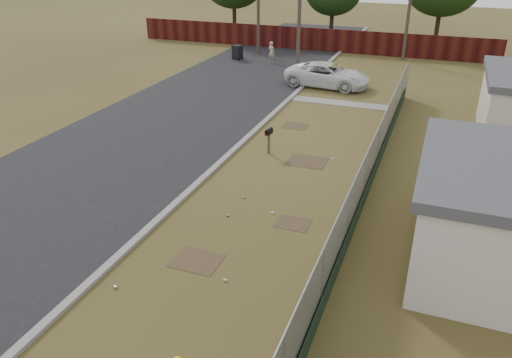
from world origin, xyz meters
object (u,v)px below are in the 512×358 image
at_px(mailbox, 269,134).
at_px(pedestrian, 271,52).
at_px(pickup_truck, 328,75).
at_px(trash_bin, 237,52).

distance_m(mailbox, pedestrian, 17.30).
bearing_deg(pedestrian, pickup_truck, 158.19).
xyz_separation_m(mailbox, trash_bin, (-8.36, 16.51, -0.36)).
bearing_deg(trash_bin, pedestrian, -2.72).
bearing_deg(pickup_truck, pedestrian, 52.99).
bearing_deg(mailbox, pedestrian, 108.80).
bearing_deg(pedestrian, trash_bin, 18.00).
xyz_separation_m(pickup_truck, pedestrian, (-5.43, 4.98, 0.05)).
bearing_deg(pickup_truck, trash_bin, 63.62).
distance_m(pedestrian, trash_bin, 2.80).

